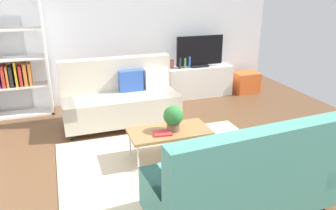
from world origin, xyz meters
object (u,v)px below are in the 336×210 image
at_px(bookshelf, 13,64).
at_px(bottle_0, 180,63).
at_px(coffee_table, 169,132).
at_px(potted_plant, 173,117).
at_px(tv, 200,52).
at_px(vase_0, 172,64).
at_px(tv_console, 198,81).
at_px(bottle_2, 189,62).
at_px(couch_green, 242,180).
at_px(bottle_1, 185,63).
at_px(couch_beige, 121,99).
at_px(table_book_0, 162,133).
at_px(storage_trunk, 246,82).

distance_m(bookshelf, bottle_0, 3.10).
distance_m(coffee_table, potted_plant, 0.23).
height_order(tv, vase_0, tv).
relative_size(tv_console, bottle_2, 5.92).
height_order(bookshelf, bottle_0, bookshelf).
relative_size(coffee_table, vase_0, 6.32).
distance_m(couch_green, bottle_1, 3.84).
height_order(potted_plant, bottle_2, bottle_2).
height_order(tv, bottle_1, tv).
bearing_deg(couch_green, couch_beige, 99.10).
relative_size(couch_beige, vase_0, 10.97).
xyz_separation_m(potted_plant, bottle_2, (1.18, 2.34, 0.15)).
relative_size(tv, bottle_1, 4.78).
xyz_separation_m(couch_beige, tv_console, (1.84, 0.94, -0.13)).
bearing_deg(tv_console, bookshelf, 179.68).
bearing_deg(coffee_table, table_book_0, -145.36).
xyz_separation_m(coffee_table, table_book_0, (-0.13, -0.09, 0.04)).
xyz_separation_m(couch_beige, storage_trunk, (2.94, 0.84, -0.23)).
bearing_deg(table_book_0, bottle_0, 64.55).
bearing_deg(coffee_table, tv_console, 58.25).
bearing_deg(coffee_table, vase_0, 69.94).
height_order(storage_trunk, bottle_0, bottle_0).
relative_size(tv_console, tv, 1.40).
xyz_separation_m(tv_console, bottle_1, (-0.33, -0.04, 0.42)).
xyz_separation_m(couch_beige, bookshelf, (-1.69, 0.96, 0.52)).
distance_m(couch_green, bottle_2, 3.87).
bearing_deg(bookshelf, vase_0, 0.58).
bearing_deg(bottle_0, tv_console, 5.20).
bearing_deg(bottle_2, couch_green, -104.06).
bearing_deg(couch_green, tv, 68.49).
relative_size(couch_beige, table_book_0, 7.96).
bearing_deg(bookshelf, coffee_table, -48.96).
distance_m(storage_trunk, bottle_1, 1.52).
height_order(couch_beige, bookshelf, bookshelf).
bearing_deg(table_book_0, tv, 56.84).
height_order(potted_plant, bottle_1, bottle_1).
distance_m(table_book_0, bottle_0, 2.68).
xyz_separation_m(bookshelf, bottle_1, (3.20, -0.06, -0.22)).
distance_m(couch_beige, storage_trunk, 3.07).
distance_m(bookshelf, bottle_2, 3.31).
relative_size(storage_trunk, bottle_0, 2.33).
relative_size(couch_green, bottle_2, 8.28).
height_order(potted_plant, vase_0, vase_0).
relative_size(table_book_0, bottle_0, 1.07).
bearing_deg(tv_console, bottle_2, -170.18).
height_order(coffee_table, bottle_1, bottle_1).
height_order(vase_0, bottle_0, bottle_0).
bearing_deg(coffee_table, storage_trunk, 41.43).
height_order(coffee_table, potted_plant, potted_plant).
bearing_deg(bottle_0, coffee_table, -113.73).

